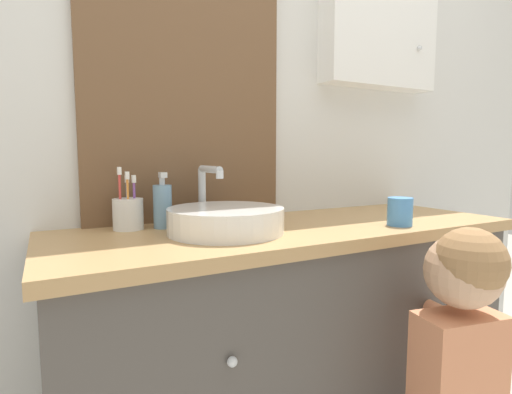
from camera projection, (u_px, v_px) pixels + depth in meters
The scene contains 7 objects.
wall_back at pixel (258, 103), 1.45m from camera, with size 3.20×0.18×2.50m.
vanity_counter at pixel (293, 359), 1.28m from camera, with size 1.44×0.51×0.88m.
sink_basin at pixel (225, 219), 1.11m from camera, with size 0.32×0.37×0.18m.
toothbrush_holder at pixel (128, 213), 1.16m from camera, with size 0.09×0.09×0.18m.
soap_dispenser at pixel (163, 205), 1.18m from camera, with size 0.05×0.05×0.17m.
child_figure at pixel (458, 364), 1.01m from camera, with size 0.27×0.44×0.92m.
drinking_cup at pixel (400, 212), 1.22m from camera, with size 0.08×0.08×0.09m, color #4789D1.
Camera 1 is at (-0.68, -0.68, 1.10)m, focal length 28.00 mm.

